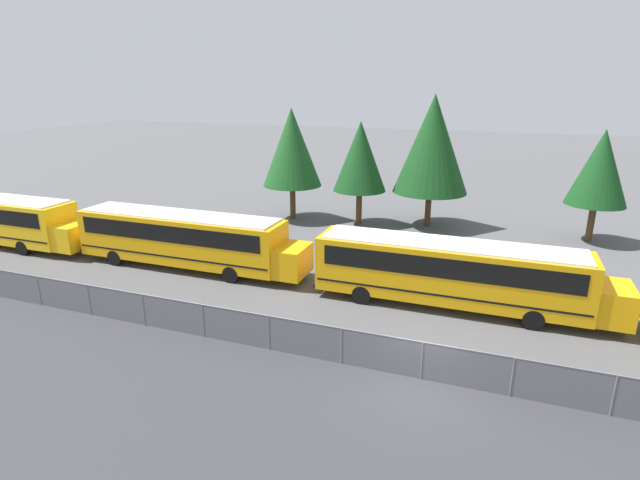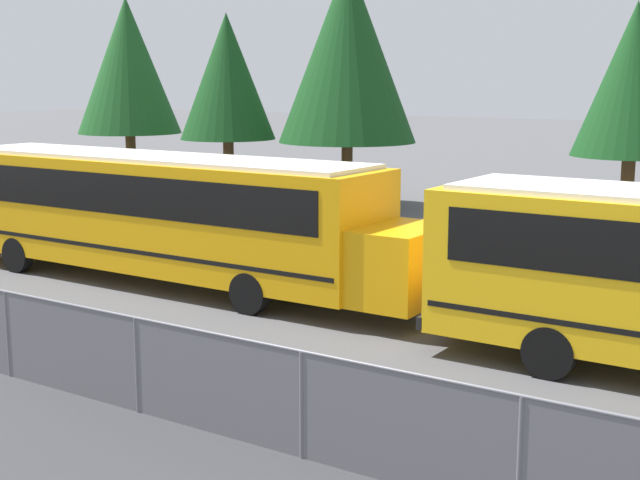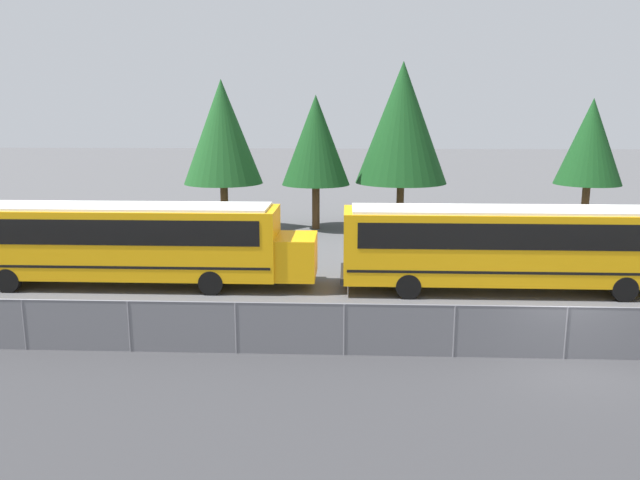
% 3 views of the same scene
% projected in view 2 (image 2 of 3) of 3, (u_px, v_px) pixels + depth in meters
% --- Properties ---
extents(school_bus_2, '(14.08, 2.57, 3.19)m').
position_uv_depth(school_bus_2, '(163.00, 209.00, 21.88)').
color(school_bus_2, orange).
rests_on(school_bus_2, ground_plane).
extents(tree_0, '(3.91, 3.91, 7.66)m').
position_uv_depth(tree_0, '(227.00, 77.00, 36.17)').
color(tree_0, '#51381E').
rests_on(tree_0, ground_plane).
extents(tree_1, '(5.38, 5.38, 9.57)m').
position_uv_depth(tree_1, '(348.00, 52.00, 34.33)').
color(tree_1, '#51381E').
rests_on(tree_1, ground_plane).
extents(tree_2, '(4.50, 4.50, 8.51)m').
position_uv_depth(tree_2, '(128.00, 66.00, 38.70)').
color(tree_2, '#51381E').
rests_on(tree_2, ground_plane).
extents(tree_3, '(3.80, 3.80, 7.49)m').
position_uv_depth(tree_3, '(634.00, 80.00, 28.58)').
color(tree_3, '#51381E').
rests_on(tree_3, ground_plane).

